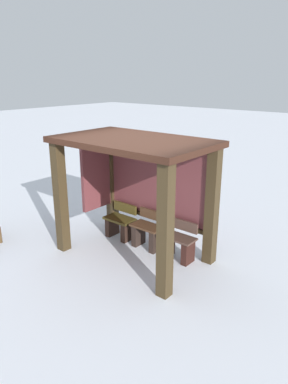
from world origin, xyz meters
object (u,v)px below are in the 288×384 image
object	(u,v)px
bus_shelter	(136,171)
bench_center_inside	(148,233)
bench_right_inside	(179,244)
bench_left_inside	(120,224)

from	to	relation	value
bus_shelter	bench_center_inside	xyz separation A→B (m)	(0.09, 0.24, -1.33)
bus_shelter	bench_center_inside	distance (m)	1.36
bench_center_inside	bench_right_inside	bearing A→B (deg)	0.05
bench_center_inside	bench_left_inside	bearing A→B (deg)	179.96
bench_left_inside	bench_center_inside	size ratio (longest dim) A/B	0.96
bench_left_inside	bench_right_inside	distance (m)	1.51
bus_shelter	bench_right_inside	size ratio (longest dim) A/B	3.80
bench_left_inside	bench_right_inside	world-z (taller)	bench_right_inside
bus_shelter	bench_right_inside	bearing A→B (deg)	16.15
bus_shelter	bench_right_inside	xyz separation A→B (m)	(0.85, 0.25, -1.34)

